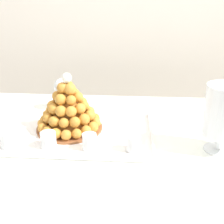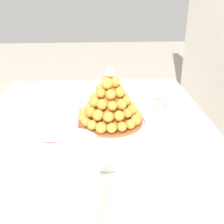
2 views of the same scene
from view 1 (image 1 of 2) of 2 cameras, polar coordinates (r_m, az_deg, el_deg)
buffet_table at (r=1.13m, az=3.81°, el=-9.65°), size 1.70×0.98×0.74m
serving_tray at (r=1.13m, az=-7.33°, el=-4.41°), size 0.60×0.37×0.02m
croquembouche at (r=1.13m, az=-8.83°, el=0.64°), size 0.27×0.27×0.24m
dessert_cup_left at (r=1.08m, az=-20.32°, el=-5.27°), size 0.06×0.06×0.06m
dessert_cup_mid_left at (r=1.04m, az=-12.80°, el=-5.60°), size 0.06×0.06×0.06m
dessert_cup_centre at (r=1.00m, az=-4.61°, el=-6.16°), size 0.05×0.05×0.06m
dessert_cup_mid_right at (r=0.99m, az=4.37°, el=-6.41°), size 0.05×0.05×0.06m
macaron_goblet at (r=1.02m, az=21.80°, el=0.09°), size 0.13×0.13×0.26m
wine_glass at (r=1.35m, az=-10.04°, el=4.88°), size 0.08×0.08×0.15m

